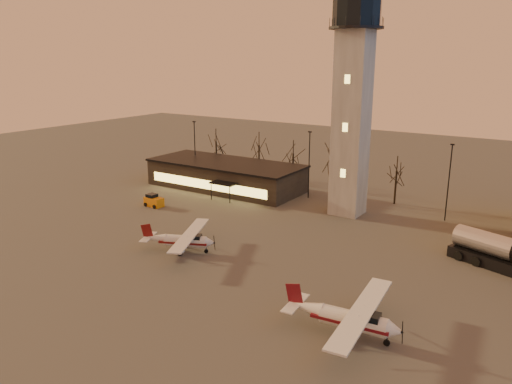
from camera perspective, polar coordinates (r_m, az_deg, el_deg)
ground at (r=45.14m, az=-5.05°, el=-12.13°), size 220.00×220.00×0.00m
control_tower at (r=66.43m, az=11.02°, el=11.17°), size 6.80×6.80×32.60m
terminal at (r=81.04m, az=-3.48°, el=1.95°), size 25.40×12.20×4.30m
light_poles at (r=68.74m, az=11.26°, el=2.06°), size 58.50×12.25×10.14m
tree_row at (r=81.80m, az=4.18°, el=4.77°), size 37.20×9.20×8.80m
cessna_front at (r=39.72m, az=11.29°, el=-14.55°), size 9.83×12.41×3.41m
cessna_rear at (r=55.22m, az=-7.91°, el=-5.79°), size 8.83×10.62×3.03m
fuel_truck at (r=56.38m, az=25.73°, el=-6.44°), size 9.57×5.50×3.42m
service_cart at (r=72.75m, az=-11.62°, el=-1.09°), size 2.87×1.93×1.76m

